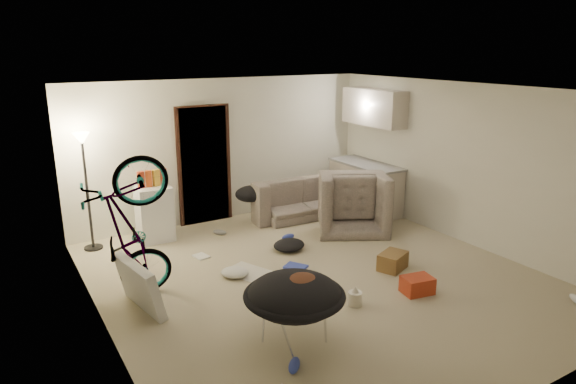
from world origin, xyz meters
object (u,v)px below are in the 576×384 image
mini_fridge (154,213)px  tv_box (139,286)px  sofa (297,200)px  juicer (355,297)px  saucer_chair (294,304)px  kitchen_counter (365,188)px  drink_case_b (417,285)px  armchair (350,205)px  floor_lamp (85,166)px  bicycle (131,262)px  drink_case_a (393,261)px

mini_fridge → tv_box: 2.35m
sofa → juicer: bearing=72.1°
mini_fridge → juicer: bearing=-65.1°
saucer_chair → juicer: saucer_chair is taller
saucer_chair → juicer: 1.15m
mini_fridge → kitchen_counter: bearing=-5.3°
sofa → drink_case_b: 3.50m
saucer_chair → tv_box: size_ratio=1.15×
tv_box → armchair: bearing=5.8°
floor_lamp → juicer: size_ratio=7.39×
mini_fridge → juicer: size_ratio=3.62×
floor_lamp → sofa: (3.59, -0.20, -1.03)m
saucer_chair → tv_box: saucer_chair is taller
bicycle → drink_case_a: (3.35, -0.97, -0.37)m
sofa → drink_case_a: bearing=89.8°
saucer_chair → bicycle: bearing=122.9°
sofa → drink_case_b: size_ratio=5.07×
sofa → saucer_chair: (-2.30, -3.63, 0.17)m
floor_lamp → bicycle: (0.10, -1.99, -0.82)m
armchair → mini_fridge: size_ratio=1.30×
saucer_chair → drink_case_b: (1.93, 0.16, -0.34)m
sofa → juicer: size_ratio=7.74×
mini_fridge → saucer_chair: (0.33, -3.73, 0.00)m
mini_fridge → drink_case_b: 4.24m
bicycle → juicer: 2.74m
drink_case_a → tv_box: bearing=145.9°
saucer_chair → drink_case_a: bearing=21.9°
armchair → tv_box: armchair is taller
mini_fridge → saucer_chair: bearing=-82.1°
floor_lamp → mini_fridge: bearing=-6.0°
floor_lamp → bicycle: floor_lamp is taller
armchair → mini_fridge: mini_fridge is taller
sofa → juicer: (-1.25, -3.32, -0.18)m
armchair → bicycle: size_ratio=0.62×
sofa → drink_case_b: bearing=86.6°
drink_case_b → drink_case_a: bearing=82.8°
mini_fridge → drink_case_b: size_ratio=2.37×
floor_lamp → sofa: floor_lamp is taller
armchair → drink_case_a: 1.86m
saucer_chair → juicer: size_ratio=4.33×
tv_box → juicer: bearing=-38.2°
armchair → tv_box: bearing=44.0°
floor_lamp → bicycle: bearing=-87.1°
drink_case_b → floor_lamp: bearing=142.0°
tv_box → drink_case_b: (3.12, -1.39, -0.20)m
sofa → armchair: (0.44, -1.01, 0.10)m
floor_lamp → saucer_chair: 4.13m
kitchen_counter → sofa: 1.33m
bicycle → juicer: bicycle is taller
kitchen_counter → drink_case_a: bearing=-120.8°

